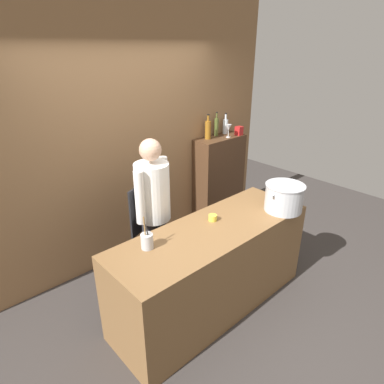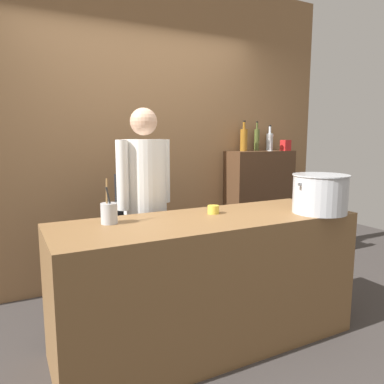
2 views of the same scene
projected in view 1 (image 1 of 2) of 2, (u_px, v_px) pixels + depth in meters
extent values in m
plane|color=#383330|center=(211.00, 304.00, 3.39)|extent=(8.00, 8.00, 0.00)
cube|color=olive|center=(126.00, 136.00, 3.72)|extent=(4.40, 0.10, 3.00)
cube|color=brown|center=(212.00, 268.00, 3.21)|extent=(2.07, 0.70, 0.90)
cube|color=#472D1C|center=(219.00, 181.00, 4.76)|extent=(0.76, 0.32, 1.29)
cylinder|color=black|center=(161.00, 248.00, 3.58)|extent=(0.14, 0.14, 0.84)
cylinder|color=black|center=(151.00, 258.00, 3.42)|extent=(0.14, 0.14, 0.84)
cylinder|color=white|center=(153.00, 192.00, 3.21)|extent=(0.34, 0.34, 0.58)
cube|color=black|center=(139.00, 210.00, 3.38)|extent=(0.29, 0.13, 0.52)
cylinder|color=white|center=(164.00, 181.00, 3.38)|extent=(0.09, 0.09, 0.52)
cylinder|color=white|center=(140.00, 198.00, 3.02)|extent=(0.09, 0.09, 0.52)
sphere|color=tan|center=(150.00, 150.00, 3.04)|extent=(0.21, 0.21, 0.21)
cylinder|color=#B7BABF|center=(284.00, 198.00, 3.31)|extent=(0.38, 0.38, 0.27)
cylinder|color=#B7BABF|center=(286.00, 185.00, 3.25)|extent=(0.39, 0.39, 0.01)
cube|color=#B7BABF|center=(273.00, 196.00, 3.15)|extent=(0.04, 0.02, 0.02)
cube|color=#B7BABF|center=(296.00, 185.00, 3.40)|extent=(0.04, 0.02, 0.02)
cylinder|color=#B7BABF|center=(147.00, 241.00, 2.71)|extent=(0.10, 0.10, 0.13)
cylinder|color=#262626|center=(148.00, 235.00, 2.67)|extent=(0.05, 0.02, 0.22)
cylinder|color=olive|center=(145.00, 232.00, 2.67)|extent=(0.03, 0.06, 0.26)
cylinder|color=yellow|center=(213.00, 218.00, 3.15)|extent=(0.08, 0.08, 0.06)
cylinder|color=#475123|center=(216.00, 127.00, 4.52)|extent=(0.06, 0.06, 0.24)
cylinder|color=#475123|center=(217.00, 116.00, 4.46)|extent=(0.02, 0.02, 0.07)
cylinder|color=black|center=(217.00, 112.00, 4.44)|extent=(0.02, 0.02, 0.01)
cylinder|color=#8C5919|center=(208.00, 130.00, 4.37)|extent=(0.08, 0.08, 0.24)
cylinder|color=#8C5919|center=(208.00, 118.00, 4.30)|extent=(0.03, 0.03, 0.08)
cylinder|color=black|center=(208.00, 115.00, 4.28)|extent=(0.03, 0.03, 0.01)
cylinder|color=silver|center=(225.00, 127.00, 4.65)|extent=(0.07, 0.07, 0.19)
cylinder|color=silver|center=(226.00, 117.00, 4.59)|extent=(0.03, 0.03, 0.08)
cylinder|color=black|center=(226.00, 114.00, 4.57)|extent=(0.03, 0.03, 0.01)
cylinder|color=silver|center=(228.00, 137.00, 4.48)|extent=(0.06, 0.06, 0.01)
cylinder|color=silver|center=(228.00, 134.00, 4.47)|extent=(0.01, 0.01, 0.09)
cone|color=silver|center=(229.00, 128.00, 4.43)|extent=(0.07, 0.07, 0.08)
cube|color=red|center=(239.00, 131.00, 4.58)|extent=(0.09, 0.09, 0.12)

